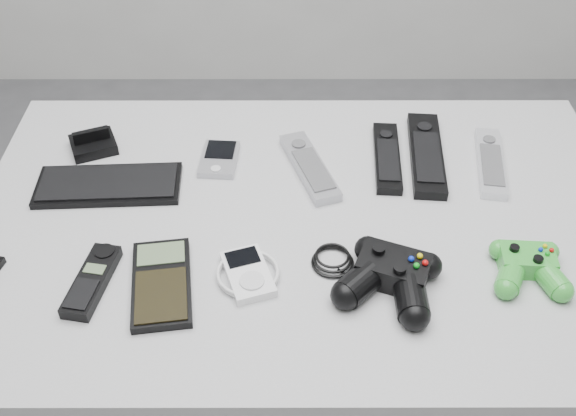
{
  "coord_description": "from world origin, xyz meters",
  "views": [
    {
      "loc": [
        0.05,
        -0.91,
        1.61
      ],
      "look_at": [
        0.05,
        -0.03,
        0.81
      ],
      "focal_mm": 42.0,
      "sensor_mm": 36.0,
      "label": 1
    }
  ],
  "objects_px": {
    "remote_black_a": "(387,157)",
    "remote_silver_b": "(491,162)",
    "pda_keyboard": "(109,184)",
    "calculator": "(162,283)",
    "desk": "(302,245)",
    "remote_black_b": "(426,153)",
    "pda": "(219,158)",
    "controller_black": "(391,274)",
    "mp3_player": "(248,273)",
    "cordless_handset": "(92,281)",
    "controller_green": "(529,265)",
    "remote_silver_a": "(309,166)"
  },
  "relations": [
    {
      "from": "pda_keyboard",
      "to": "remote_black_a",
      "type": "bearing_deg",
      "value": 5.93
    },
    {
      "from": "remote_silver_b",
      "to": "cordless_handset",
      "type": "height_order",
      "value": "cordless_handset"
    },
    {
      "from": "cordless_handset",
      "to": "calculator",
      "type": "height_order",
      "value": "cordless_handset"
    },
    {
      "from": "pda_keyboard",
      "to": "remote_black_a",
      "type": "distance_m",
      "value": 0.54
    },
    {
      "from": "remote_silver_b",
      "to": "desk",
      "type": "bearing_deg",
      "value": -149.27
    },
    {
      "from": "mp3_player",
      "to": "remote_black_b",
      "type": "bearing_deg",
      "value": 24.57
    },
    {
      "from": "remote_silver_b",
      "to": "cordless_handset",
      "type": "bearing_deg",
      "value": -147.78
    },
    {
      "from": "remote_black_b",
      "to": "calculator",
      "type": "height_order",
      "value": "remote_black_b"
    },
    {
      "from": "pda",
      "to": "mp3_player",
      "type": "height_order",
      "value": "mp3_player"
    },
    {
      "from": "remote_silver_b",
      "to": "mp3_player",
      "type": "distance_m",
      "value": 0.54
    },
    {
      "from": "pda_keyboard",
      "to": "pda",
      "type": "height_order",
      "value": "same"
    },
    {
      "from": "cordless_handset",
      "to": "mp3_player",
      "type": "height_order",
      "value": "cordless_handset"
    },
    {
      "from": "pda_keyboard",
      "to": "calculator",
      "type": "distance_m",
      "value": 0.28
    },
    {
      "from": "calculator",
      "to": "controller_black",
      "type": "bearing_deg",
      "value": -7.67
    },
    {
      "from": "cordless_handset",
      "to": "remote_black_b",
      "type": "bearing_deg",
      "value": 39.67
    },
    {
      "from": "remote_silver_a",
      "to": "controller_green",
      "type": "xyz_separation_m",
      "value": [
        0.35,
        -0.27,
        0.01
      ]
    },
    {
      "from": "pda",
      "to": "mp3_player",
      "type": "relative_size",
      "value": 0.97
    },
    {
      "from": "desk",
      "to": "calculator",
      "type": "xyz_separation_m",
      "value": [
        -0.23,
        -0.16,
        0.08
      ]
    },
    {
      "from": "remote_silver_a",
      "to": "controller_black",
      "type": "distance_m",
      "value": 0.32
    },
    {
      "from": "remote_black_a",
      "to": "pda_keyboard",
      "type": "bearing_deg",
      "value": -167.73
    },
    {
      "from": "remote_silver_b",
      "to": "mp3_player",
      "type": "relative_size",
      "value": 1.87
    },
    {
      "from": "remote_silver_a",
      "to": "pda",
      "type": "bearing_deg",
      "value": 151.95
    },
    {
      "from": "mp3_player",
      "to": "controller_green",
      "type": "relative_size",
      "value": 0.84
    },
    {
      "from": "cordless_handset",
      "to": "controller_black",
      "type": "xyz_separation_m",
      "value": [
        0.48,
        -0.0,
        0.02
      ]
    },
    {
      "from": "controller_black",
      "to": "cordless_handset",
      "type": "bearing_deg",
      "value": -158.28
    },
    {
      "from": "remote_black_b",
      "to": "pda",
      "type": "bearing_deg",
      "value": -173.59
    },
    {
      "from": "remote_black_b",
      "to": "remote_silver_b",
      "type": "height_order",
      "value": "remote_black_b"
    },
    {
      "from": "controller_black",
      "to": "controller_green",
      "type": "height_order",
      "value": "controller_black"
    },
    {
      "from": "desk",
      "to": "remote_black_a",
      "type": "height_order",
      "value": "remote_black_a"
    },
    {
      "from": "pda",
      "to": "controller_black",
      "type": "height_order",
      "value": "controller_black"
    },
    {
      "from": "calculator",
      "to": "remote_black_a",
      "type": "bearing_deg",
      "value": 31.56
    },
    {
      "from": "remote_silver_b",
      "to": "controller_black",
      "type": "bearing_deg",
      "value": -118.1
    },
    {
      "from": "remote_black_b",
      "to": "calculator",
      "type": "xyz_separation_m",
      "value": [
        -0.47,
        -0.33,
        -0.0
      ]
    },
    {
      "from": "cordless_handset",
      "to": "calculator",
      "type": "distance_m",
      "value": 0.11
    },
    {
      "from": "remote_black_b",
      "to": "remote_silver_b",
      "type": "bearing_deg",
      "value": -6.63
    },
    {
      "from": "cordless_handset",
      "to": "pda_keyboard",
      "type": "bearing_deg",
      "value": 105.21
    },
    {
      "from": "remote_black_b",
      "to": "pda_keyboard",
      "type": "bearing_deg",
      "value": -166.77
    },
    {
      "from": "pda_keyboard",
      "to": "mp3_player",
      "type": "xyz_separation_m",
      "value": [
        0.27,
        -0.23,
        0.0
      ]
    },
    {
      "from": "pda",
      "to": "pda_keyboard",
      "type": "bearing_deg",
      "value": -154.47
    },
    {
      "from": "remote_silver_a",
      "to": "cordless_handset",
      "type": "bearing_deg",
      "value": -159.3
    },
    {
      "from": "remote_black_a",
      "to": "remote_silver_b",
      "type": "relative_size",
      "value": 1.02
    },
    {
      "from": "controller_black",
      "to": "controller_green",
      "type": "xyz_separation_m",
      "value": [
        0.23,
        0.03,
        -0.01
      ]
    },
    {
      "from": "desk",
      "to": "calculator",
      "type": "bearing_deg",
      "value": -144.65
    },
    {
      "from": "pda_keyboard",
      "to": "pda",
      "type": "relative_size",
      "value": 2.48
    },
    {
      "from": "pda",
      "to": "remote_black_a",
      "type": "distance_m",
      "value": 0.33
    },
    {
      "from": "pda_keyboard",
      "to": "remote_silver_a",
      "type": "relative_size",
      "value": 1.28
    },
    {
      "from": "controller_green",
      "to": "remote_silver_a",
      "type": "bearing_deg",
      "value": 146.24
    },
    {
      "from": "remote_black_a",
      "to": "remote_silver_b",
      "type": "xyz_separation_m",
      "value": [
        0.2,
        -0.02,
        -0.0
      ]
    },
    {
      "from": "calculator",
      "to": "controller_black",
      "type": "relative_size",
      "value": 0.68
    },
    {
      "from": "mp3_player",
      "to": "desk",
      "type": "bearing_deg",
      "value": 38.61
    }
  ]
}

